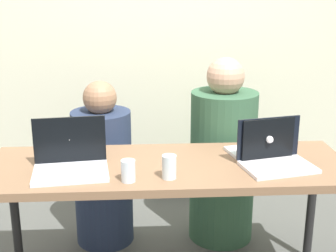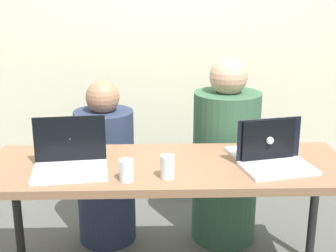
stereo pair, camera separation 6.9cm
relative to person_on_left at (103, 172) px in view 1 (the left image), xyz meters
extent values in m
cube|color=beige|center=(0.38, 0.67, 0.68)|extent=(4.73, 0.10, 2.30)
cube|color=brown|center=(0.38, -0.57, 0.25)|extent=(1.82, 0.62, 0.04)
cylinder|color=black|center=(-0.48, -0.31, -0.12)|extent=(0.05, 0.05, 0.70)
cylinder|color=black|center=(1.24, -0.31, -0.12)|extent=(0.05, 0.05, 0.70)
cylinder|color=#26324C|center=(0.00, 0.00, -0.04)|extent=(0.41, 0.41, 0.86)
sphere|color=#997051|center=(0.00, 0.00, 0.48)|extent=(0.21, 0.21, 0.21)
cylinder|color=#335A3E|center=(0.76, 0.00, 0.02)|extent=(0.43, 0.43, 0.97)
sphere|color=tan|center=(0.76, 0.00, 0.61)|extent=(0.23, 0.23, 0.23)
cube|color=silver|center=(-0.09, -0.69, 0.28)|extent=(0.38, 0.29, 0.02)
cube|color=black|center=(-0.11, -0.56, 0.41)|extent=(0.35, 0.05, 0.23)
sphere|color=white|center=(-0.11, -0.54, 0.41)|extent=(0.04, 0.04, 0.04)
cube|color=silver|center=(0.91, -0.67, 0.28)|extent=(0.38, 0.29, 0.02)
cube|color=black|center=(0.88, -0.56, 0.40)|extent=(0.33, 0.08, 0.21)
sphere|color=white|center=(0.88, -0.54, 0.40)|extent=(0.04, 0.04, 0.04)
cube|color=silver|center=(0.85, -0.45, 0.28)|extent=(0.33, 0.28, 0.02)
cube|color=black|center=(0.88, -0.57, 0.39)|extent=(0.28, 0.07, 0.21)
sphere|color=white|center=(0.88, -0.58, 0.39)|extent=(0.04, 0.04, 0.04)
cylinder|color=silver|center=(0.37, -0.75, 0.33)|extent=(0.07, 0.07, 0.11)
cylinder|color=silver|center=(0.37, -0.75, 0.30)|extent=(0.06, 0.06, 0.06)
cylinder|color=silver|center=(0.18, -0.78, 0.32)|extent=(0.07, 0.07, 0.10)
cylinder|color=silver|center=(0.18, -0.78, 0.30)|extent=(0.06, 0.06, 0.06)
camera|label=1|loc=(0.24, -2.76, 1.13)|focal=50.00mm
camera|label=2|loc=(0.31, -2.76, 1.13)|focal=50.00mm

